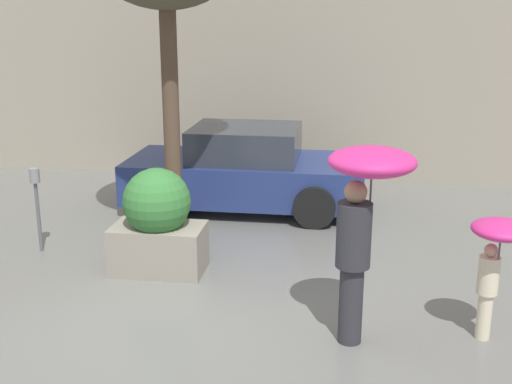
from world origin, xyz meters
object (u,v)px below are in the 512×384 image
at_px(planter_box, 158,222).
at_px(parking_meter, 36,192).
at_px(person_child, 497,249).
at_px(parked_car_near, 246,171).
at_px(person_adult, 364,201).

relative_size(planter_box, parking_meter, 1.14).
bearing_deg(parking_meter, planter_box, -13.48).
bearing_deg(person_child, planter_box, -147.24).
bearing_deg(parked_car_near, planter_box, 167.03).
relative_size(person_adult, person_child, 1.54).
height_order(person_adult, person_child, person_adult).
bearing_deg(person_adult, planter_box, 127.81).
bearing_deg(planter_box, person_child, -18.28).
xyz_separation_m(person_child, parking_meter, (-5.75, 1.73, -0.14)).
xyz_separation_m(person_child, parked_car_near, (-3.22, 4.19, -0.36)).
xyz_separation_m(person_adult, person_child, (1.32, 0.19, -0.49)).
height_order(planter_box, person_child, planter_box).
bearing_deg(parked_car_near, parking_meter, 134.08).
relative_size(person_adult, parked_car_near, 0.51).
height_order(planter_box, parking_meter, planter_box).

